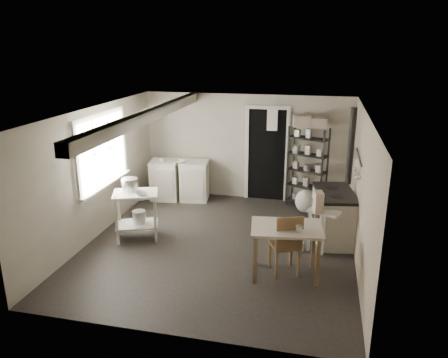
% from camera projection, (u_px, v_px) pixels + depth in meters
% --- Properties ---
extents(floor, '(5.00, 5.00, 0.00)m').
position_uv_depth(floor, '(220.00, 245.00, 7.55)').
color(floor, black).
rests_on(floor, ground).
extents(ceiling, '(5.00, 5.00, 0.00)m').
position_uv_depth(ceiling, '(220.00, 112.00, 6.85)').
color(ceiling, silver).
rests_on(ceiling, wall_back).
extents(wall_back, '(4.50, 0.02, 2.30)m').
position_uv_depth(wall_back, '(247.00, 147.00, 9.52)').
color(wall_back, '#AEA695').
rests_on(wall_back, ground).
extents(wall_front, '(4.50, 0.02, 2.30)m').
position_uv_depth(wall_front, '(168.00, 248.00, 4.88)').
color(wall_front, '#AEA695').
rests_on(wall_front, ground).
extents(wall_left, '(0.02, 5.00, 2.30)m').
position_uv_depth(wall_left, '(96.00, 173.00, 7.68)').
color(wall_left, '#AEA695').
rests_on(wall_left, ground).
extents(wall_right, '(0.02, 5.00, 2.30)m').
position_uv_depth(wall_right, '(362.00, 191.00, 6.72)').
color(wall_right, '#AEA695').
rests_on(wall_right, ground).
extents(window, '(0.12, 1.76, 1.28)m').
position_uv_depth(window, '(101.00, 151.00, 7.75)').
color(window, beige).
rests_on(window, wall_left).
extents(doorway, '(0.96, 0.10, 2.08)m').
position_uv_depth(doorway, '(267.00, 155.00, 9.44)').
color(doorway, beige).
rests_on(doorway, ground).
extents(ceiling_beam, '(0.18, 5.00, 0.18)m').
position_uv_depth(ceiling_beam, '(149.00, 115.00, 7.14)').
color(ceiling_beam, beige).
rests_on(ceiling_beam, ceiling).
extents(wallpaper_panel, '(0.01, 5.00, 2.30)m').
position_uv_depth(wallpaper_panel, '(361.00, 191.00, 6.72)').
color(wallpaper_panel, '#C1B29C').
rests_on(wallpaper_panel, wall_right).
extents(utensil_rail, '(0.06, 1.20, 0.44)m').
position_uv_depth(utensil_rail, '(358.00, 157.00, 7.17)').
color(utensil_rail, silver).
rests_on(utensil_rail, wall_right).
extents(prep_table, '(0.90, 0.77, 0.86)m').
position_uv_depth(prep_table, '(137.00, 218.00, 7.67)').
color(prep_table, beige).
rests_on(prep_table, ground).
extents(stockpot, '(0.30, 0.30, 0.30)m').
position_uv_depth(stockpot, '(130.00, 187.00, 7.60)').
color(stockpot, silver).
rests_on(stockpot, prep_table).
extents(saucepan, '(0.23, 0.23, 0.10)m').
position_uv_depth(saucepan, '(142.00, 196.00, 7.41)').
color(saucepan, silver).
rests_on(saucepan, prep_table).
extents(bucket, '(0.31, 0.31, 0.25)m').
position_uv_depth(bucket, '(139.00, 218.00, 7.70)').
color(bucket, silver).
rests_on(bucket, prep_table).
extents(base_cabinets, '(1.39, 0.74, 0.87)m').
position_uv_depth(base_cabinets, '(180.00, 179.00, 9.61)').
color(base_cabinets, beige).
rests_on(base_cabinets, ground).
extents(mixing_bowl, '(0.34, 0.34, 0.07)m').
position_uv_depth(mixing_bowl, '(181.00, 159.00, 9.36)').
color(mixing_bowl, silver).
rests_on(mixing_bowl, base_cabinets).
extents(counter_cup, '(0.13, 0.13, 0.09)m').
position_uv_depth(counter_cup, '(162.00, 158.00, 9.39)').
color(counter_cup, silver).
rests_on(counter_cup, base_cabinets).
extents(shelf_rack, '(0.87, 0.60, 1.71)m').
position_uv_depth(shelf_rack, '(307.00, 163.00, 9.02)').
color(shelf_rack, black).
rests_on(shelf_rack, ground).
extents(shelf_jar, '(0.09, 0.09, 0.19)m').
position_uv_depth(shelf_jar, '(295.00, 142.00, 9.01)').
color(shelf_jar, silver).
rests_on(shelf_jar, shelf_rack).
extents(storage_box_a, '(0.38, 0.34, 0.23)m').
position_uv_depth(storage_box_a, '(302.00, 112.00, 8.78)').
color(storage_box_a, beige).
rests_on(storage_box_a, shelf_rack).
extents(storage_box_b, '(0.30, 0.28, 0.19)m').
position_uv_depth(storage_box_b, '(320.00, 113.00, 8.70)').
color(storage_box_b, beige).
rests_on(storage_box_b, shelf_rack).
extents(stove, '(0.81, 1.22, 0.89)m').
position_uv_depth(stove, '(333.00, 216.00, 7.62)').
color(stove, beige).
rests_on(stove, ground).
extents(stovepipe, '(0.15, 0.15, 1.52)m').
position_uv_depth(stovepipe, '(351.00, 146.00, 7.70)').
color(stovepipe, black).
rests_on(stovepipe, stove).
extents(side_ledge, '(0.57, 0.43, 0.77)m').
position_uv_depth(side_ledge, '(323.00, 230.00, 7.07)').
color(side_ledge, beige).
rests_on(side_ledge, ground).
extents(oats_box, '(0.18, 0.24, 0.33)m').
position_uv_depth(oats_box, '(319.00, 197.00, 6.87)').
color(oats_box, beige).
rests_on(oats_box, side_ledge).
extents(work_table, '(1.12, 0.85, 0.78)m').
position_uv_depth(work_table, '(286.00, 252.00, 6.47)').
color(work_table, beige).
rests_on(work_table, ground).
extents(table_cup, '(0.11, 0.11, 0.09)m').
position_uv_depth(table_cup, '(299.00, 230.00, 6.17)').
color(table_cup, silver).
rests_on(table_cup, work_table).
extents(chair, '(0.54, 0.55, 0.98)m').
position_uv_depth(chair, '(285.00, 243.00, 6.51)').
color(chair, brown).
rests_on(chair, ground).
extents(flour_sack, '(0.50, 0.47, 0.48)m').
position_uv_depth(flour_sack, '(305.00, 201.00, 8.91)').
color(flour_sack, white).
rests_on(flour_sack, ground).
extents(floor_crock, '(0.15, 0.15, 0.15)m').
position_uv_depth(floor_crock, '(300.00, 246.00, 7.33)').
color(floor_crock, silver).
rests_on(floor_crock, ground).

